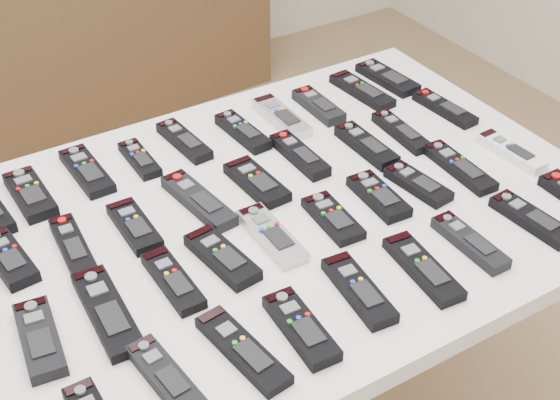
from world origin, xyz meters
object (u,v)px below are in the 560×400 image
remote_25 (379,196)px  table (280,231)px  remote_15 (300,155)px  remote_21 (173,281)px  remote_4 (184,141)px  remote_34 (423,268)px  remote_8 (362,91)px  remote_9 (387,78)px  remote_24 (333,218)px  remote_6 (281,117)px  remote_22 (222,257)px  remote_36 (532,219)px  remote_28 (512,152)px  remote_13 (199,201)px  remote_1 (30,194)px  remote_16 (366,145)px  remote_7 (318,106)px  remote_14 (257,182)px  remote_12 (134,226)px  remote_11 (73,246)px  remote_30 (165,377)px  remote_10 (9,259)px  remote_32 (301,328)px  remote_35 (470,242)px  remote_27 (459,167)px  remote_2 (87,171)px  remote_33 (359,290)px  sideboard (88,29)px  remote_17 (401,132)px  remote_5 (243,132)px  remote_19 (40,339)px  remote_26 (418,184)px  remote_18 (445,108)px  remote_23 (272,235)px  remote_3 (140,159)px

remote_25 → table: bearing=158.7°
remote_15 → remote_21: 0.45m
remote_4 → remote_34: size_ratio=0.92×
remote_8 → remote_4: bearing=172.8°
remote_9 → remote_24: same height
remote_6 → remote_22: size_ratio=1.09×
remote_36 → remote_28: bearing=50.1°
remote_25 → remote_13: bearing=154.2°
remote_36 → remote_1: bearing=139.7°
remote_8 → remote_16: remote_16 is taller
remote_7 → remote_24: (-0.21, -0.36, -0.00)m
remote_1 → remote_14: bearing=-27.2°
remote_12 → remote_28: (0.79, -0.19, 0.00)m
remote_7 → remote_11: remote_7 is taller
remote_30 → remote_36: same height
remote_10 → remote_22: (0.33, -0.19, 0.00)m
remote_15 → remote_22: 0.36m
remote_32 → remote_35: same height
remote_7 → remote_27: 0.38m
remote_2 → remote_11: remote_11 is taller
remote_22 → remote_27: size_ratio=0.88×
remote_10 → remote_13: 0.37m
remote_15 → remote_33: remote_15 is taller
remote_24 → sideboard: bearing=88.4°
remote_7 → remote_17: remote_7 is taller
remote_24 → remote_4: bearing=110.8°
remote_5 → remote_33: (-0.08, -0.54, 0.00)m
remote_19 → remote_28: (1.03, 0.00, -0.00)m
remote_16 → remote_21: bearing=-163.0°
remote_5 → remote_16: size_ratio=0.95×
remote_14 → remote_26: 0.32m
remote_28 → remote_36: 0.23m
remote_28 → remote_34: same height
remote_27 → remote_18: bearing=58.2°
remote_17 → remote_18: remote_17 is taller
remote_15 → remote_25: bearing=-75.2°
remote_9 → remote_23: 0.67m
remote_6 → remote_19: (-0.68, -0.38, 0.00)m
remote_22 → remote_30: bearing=-143.1°
remote_24 → remote_27: 0.32m
remote_1 → remote_34: size_ratio=0.90×
remote_21 → remote_25: 0.45m
table → remote_28: 0.53m
remote_22 → remote_30: size_ratio=1.00×
table → sideboard: size_ratio=0.84×
table → remote_33: bearing=-92.6°
remote_11 → remote_17: bearing=3.6°
remote_4 → remote_25: bearing=-62.8°
remote_14 → remote_3: bearing=126.2°
remote_4 → remote_14: same height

